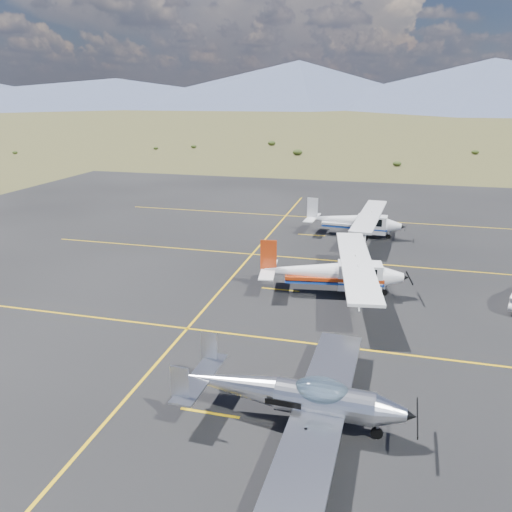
% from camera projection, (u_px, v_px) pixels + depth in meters
% --- Properties ---
extents(ground, '(1600.00, 1600.00, 0.00)m').
position_uv_depth(ground, '(318.00, 370.00, 18.53)').
color(ground, '#383D1C').
rests_on(ground, ground).
extents(apron, '(72.00, 72.00, 0.02)m').
position_uv_depth(apron, '(337.00, 299.00, 24.97)').
color(apron, black).
rests_on(apron, ground).
extents(aircraft_low_wing, '(6.87, 9.59, 2.09)m').
position_uv_depth(aircraft_low_wing, '(298.00, 396.00, 15.19)').
color(aircraft_low_wing, silver).
rests_on(aircraft_low_wing, apron).
extents(aircraft_cessna, '(6.61, 10.92, 2.75)m').
position_uv_depth(aircraft_cessna, '(334.00, 271.00, 25.25)').
color(aircraft_cessna, white).
rests_on(aircraft_cessna, apron).
extents(aircraft_plain, '(6.15, 10.23, 2.58)m').
position_uv_depth(aircraft_plain, '(355.00, 221.00, 35.70)').
color(aircraft_plain, white).
rests_on(aircraft_plain, apron).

